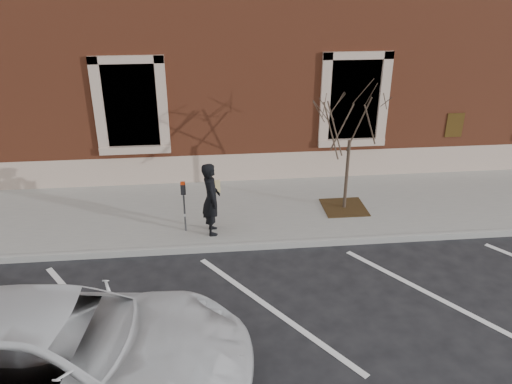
{
  "coord_description": "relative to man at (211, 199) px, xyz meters",
  "views": [
    {
      "loc": [
        -1.05,
        -9.58,
        5.82
      ],
      "look_at": [
        0.0,
        0.6,
        1.1
      ],
      "focal_mm": 35.0,
      "sensor_mm": 36.0,
      "label": 1
    }
  ],
  "objects": [
    {
      "name": "ground",
      "position": [
        1.02,
        -0.56,
        -1.0
      ],
      "size": [
        120.0,
        120.0,
        0.0
      ],
      "primitive_type": "plane",
      "color": "#28282B",
      "rests_on": "ground"
    },
    {
      "name": "sidewalk_near",
      "position": [
        1.02,
        1.19,
        -0.92
      ],
      "size": [
        40.0,
        3.5,
        0.15
      ],
      "primitive_type": "cube",
      "color": "#9D9B93",
      "rests_on": "ground"
    },
    {
      "name": "curb_near",
      "position": [
        1.02,
        -0.61,
        -0.92
      ],
      "size": [
        40.0,
        0.12,
        0.15
      ],
      "primitive_type": "cube",
      "color": "#9E9E99",
      "rests_on": "ground"
    },
    {
      "name": "parking_stripes",
      "position": [
        1.02,
        -2.76,
        -1.0
      ],
      "size": [
        28.0,
        4.4,
        0.01
      ],
      "primitive_type": null,
      "color": "silver",
      "rests_on": "ground"
    },
    {
      "name": "building_civic",
      "position": [
        1.02,
        7.18,
        3.0
      ],
      "size": [
        40.0,
        8.62,
        8.0
      ],
      "color": "brown",
      "rests_on": "ground"
    },
    {
      "name": "man",
      "position": [
        0.0,
        0.0,
        0.0
      ],
      "size": [
        0.46,
        0.65,
        1.7
      ],
      "primitive_type": "imported",
      "rotation": [
        0.0,
        0.0,
        1.66
      ],
      "color": "black",
      "rests_on": "sidewalk_near"
    },
    {
      "name": "parking_meter",
      "position": [
        -0.62,
        0.13,
        0.0
      ],
      "size": [
        0.11,
        0.09,
        1.23
      ],
      "rotation": [
        0.0,
        0.0,
        0.29
      ],
      "color": "#595B60",
      "rests_on": "sidewalk_near"
    },
    {
      "name": "tree_grate",
      "position": [
        3.36,
        0.91,
        -0.84
      ],
      "size": [
        1.06,
        1.06,
        0.03
      ],
      "primitive_type": "cube",
      "color": "#3D2913",
      "rests_on": "sidewalk_near"
    },
    {
      "name": "sapling",
      "position": [
        3.36,
        0.91,
        1.44
      ],
      "size": [
        1.97,
        1.97,
        3.28
      ],
      "color": "#45342A",
      "rests_on": "sidewalk_near"
    },
    {
      "name": "white_truck",
      "position": [
        -2.24,
        -4.39,
        -0.23
      ],
      "size": [
        5.78,
        3.16,
        1.53
      ],
      "primitive_type": "imported",
      "rotation": [
        0.0,
        0.0,
        1.46
      ],
      "color": "silver",
      "rests_on": "ground"
    }
  ]
}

